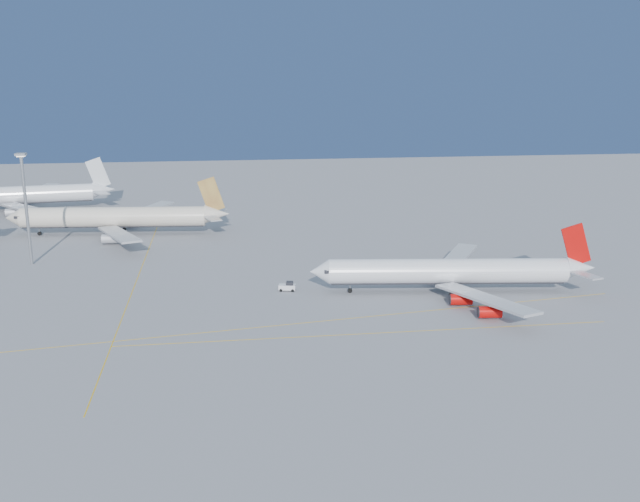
{
  "coord_description": "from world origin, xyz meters",
  "views": [
    {
      "loc": [
        -20.51,
        -131.81,
        45.49
      ],
      "look_at": [
        0.82,
        19.84,
        7.0
      ],
      "focal_mm": 40.0,
      "sensor_mm": 36.0,
      "label": 1
    }
  ],
  "objects_px": {
    "airliner_third": "(17,195)",
    "pushback_tug": "(288,286)",
    "airliner_etihad": "(119,217)",
    "airliner_virgin": "(454,272)",
    "light_mast": "(25,200)"
  },
  "relations": [
    {
      "from": "airliner_etihad",
      "to": "airliner_third",
      "type": "height_order",
      "value": "airliner_third"
    },
    {
      "from": "airliner_etihad",
      "to": "pushback_tug",
      "type": "height_order",
      "value": "airliner_etihad"
    },
    {
      "from": "airliner_virgin",
      "to": "light_mast",
      "type": "bearing_deg",
      "value": 165.97
    },
    {
      "from": "airliner_etihad",
      "to": "pushback_tug",
      "type": "bearing_deg",
      "value": -49.83
    },
    {
      "from": "airliner_etihad",
      "to": "light_mast",
      "type": "bearing_deg",
      "value": -113.58
    },
    {
      "from": "airliner_third",
      "to": "pushback_tug",
      "type": "relative_size",
      "value": 16.67
    },
    {
      "from": "airliner_virgin",
      "to": "airliner_third",
      "type": "distance_m",
      "value": 160.08
    },
    {
      "from": "airliner_virgin",
      "to": "light_mast",
      "type": "height_order",
      "value": "light_mast"
    },
    {
      "from": "pushback_tug",
      "to": "light_mast",
      "type": "relative_size",
      "value": 0.14
    },
    {
      "from": "light_mast",
      "to": "airliner_third",
      "type": "bearing_deg",
      "value": 106.65
    },
    {
      "from": "pushback_tug",
      "to": "airliner_virgin",
      "type": "bearing_deg",
      "value": 2.05
    },
    {
      "from": "airliner_virgin",
      "to": "airliner_etihad",
      "type": "relative_size",
      "value": 0.95
    },
    {
      "from": "airliner_third",
      "to": "light_mast",
      "type": "height_order",
      "value": "light_mast"
    },
    {
      "from": "airliner_virgin",
      "to": "airliner_third",
      "type": "height_order",
      "value": "airliner_third"
    },
    {
      "from": "airliner_third",
      "to": "pushback_tug",
      "type": "xyz_separation_m",
      "value": [
        81.8,
        -103.81,
        -4.29
      ]
    }
  ]
}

